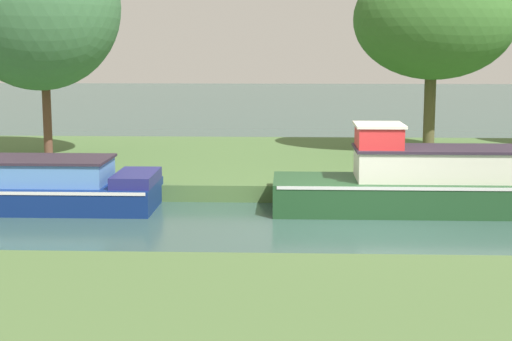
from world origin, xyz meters
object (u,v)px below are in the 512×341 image
at_px(mooring_post_near, 470,169).
at_px(navy_narrowboat, 53,187).
at_px(willow_tree_left, 38,7).
at_px(willow_tree_centre, 435,20).
at_px(forest_barge, 469,183).

bearing_deg(mooring_post_near, navy_narrowboat, -172.71).
relative_size(willow_tree_left, willow_tree_centre, 1.15).
bearing_deg(navy_narrowboat, willow_tree_left, 109.24).
bearing_deg(forest_barge, mooring_post_near, 76.32).
relative_size(willow_tree_left, mooring_post_near, 9.44).
distance_m(navy_narrowboat, willow_tree_left, 7.20).
distance_m(forest_barge, navy_narrowboat, 9.39).
relative_size(navy_narrowboat, willow_tree_left, 0.71).
distance_m(willow_tree_left, willow_tree_centre, 11.79).
bearing_deg(navy_narrowboat, mooring_post_near, 7.29).
xyz_separation_m(willow_tree_left, mooring_post_near, (11.60, -4.22, -4.01)).
bearing_deg(forest_barge, navy_narrowboat, 180.00).
relative_size(forest_barge, willow_tree_centre, 1.46).
relative_size(navy_narrowboat, mooring_post_near, 6.71).
relative_size(willow_tree_centre, mooring_post_near, 8.19).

